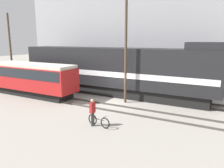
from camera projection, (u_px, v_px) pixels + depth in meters
ground_plane at (113, 102)px, 19.54m from camera, size 120.00×120.00×0.00m
track_near at (104, 106)px, 18.11m from camera, size 60.00×1.50×0.14m
track_far at (125, 95)px, 21.78m from camera, size 60.00×1.50×0.14m
building_backdrop at (151, 20)px, 26.18m from camera, size 31.98×6.00×15.67m
freight_locomotive at (113, 70)px, 21.95m from camera, size 20.33×3.04×5.30m
streetcar at (33, 77)px, 21.54m from camera, size 9.44×2.54×3.21m
bicycle at (99, 121)px, 14.00m from camera, size 1.77×0.48×0.78m
person at (92, 109)px, 13.97m from camera, size 0.27×0.39×1.80m
utility_pole_left at (11, 51)px, 25.63m from camera, size 0.22×0.22×8.49m
utility_pole_center at (126, 48)px, 18.55m from camera, size 0.23×0.23×9.63m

